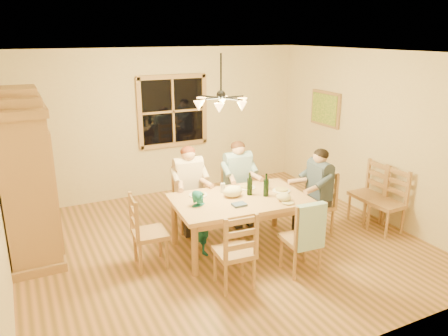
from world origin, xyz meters
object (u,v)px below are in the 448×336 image
chandelier (221,102)px  chair_end_left (150,244)px  dining_table (240,205)px  chair_spare_back (365,204)px  armoire (27,182)px  child (200,225)px  adult_plaid_man (238,172)px  chair_spare_front (386,213)px  adult_woman (189,178)px  chair_near_right (300,249)px  chair_end_right (316,214)px  chair_far_right (238,203)px  wine_bottle_b (266,185)px  chair_near_left (234,263)px  adult_slate_man (319,181)px  wine_bottle_a (250,184)px  chair_far_left (190,211)px

chandelier → chair_end_left: (-1.08, -0.10, -1.77)m
dining_table → chair_spare_back: size_ratio=1.93×
armoire → child: (2.01, -1.09, -0.58)m
armoire → adult_plaid_man: armoire is taller
chair_spare_back → chair_spare_front: bearing=-179.1°
dining_table → adult_woman: 1.00m
chair_near_right → adult_plaid_man: 1.82m
adult_plaid_man → chair_spare_front: bearing=147.3°
chair_end_right → child: (-1.88, 0.09, 0.18)m
dining_table → chair_spare_back: 2.29m
chair_far_right → wine_bottle_b: wine_bottle_b is taller
chair_near_left → adult_plaid_man: (0.94, 1.68, 0.54)m
chair_far_right → chair_spare_back: bearing=157.1°
armoire → adult_slate_man: 4.07m
chair_far_right → chair_near_right: same height
chair_far_right → adult_slate_man: bearing=136.6°
adult_slate_man → wine_bottle_a: (-1.09, 0.14, 0.08)m
chair_far_right → chair_end_left: (-1.69, -0.75, 0.00)m
dining_table → adult_slate_man: (1.28, -0.09, 0.18)m
armoire → chair_near_right: armoire is taller
wine_bottle_b → child: (-0.97, 0.09, -0.45)m
adult_plaid_man → wine_bottle_a: (-0.24, -0.79, 0.08)m
chair_end_right → adult_slate_man: size_ratio=1.13×
wine_bottle_a → child: wine_bottle_a is taller
chandelier → chair_spare_front: bearing=-16.3°
chair_near_right → adult_plaid_man: adult_plaid_man is taller
chandelier → chair_spare_front: size_ratio=0.78×
chair_spare_front → chandelier: bearing=70.7°
armoire → chair_far_left: size_ratio=2.32×
dining_table → chair_end_right: (1.28, -0.09, -0.36)m
armoire → wine_bottle_b: 3.21m
chair_far_right → chair_near_right: (-0.02, -1.74, 0.00)m
chandelier → armoire: size_ratio=0.33×
chair_near_right → chair_end_right: (0.88, 0.81, 0.00)m
chair_near_right → wine_bottle_b: 1.02m
chair_near_left → chair_end_left: 1.19m
chair_near_left → child: size_ratio=1.03×
chair_far_right → child: size_ratio=1.03×
adult_woman → chandelier: bearing=110.2°
dining_table → adult_woman: adult_woman is taller
adult_woman → chair_spare_front: size_ratio=0.88×
chair_end_right → chair_spare_back: size_ratio=1.00×
adult_woman → child: 0.99m
adult_slate_man → adult_woman: bearing=63.4°
armoire → chair_near_left: 2.95m
chair_near_left → chair_spare_front: same height
chair_far_right → chair_spare_back: (1.84, -0.93, 0.00)m
wine_bottle_a → adult_woman: bearing=124.4°
dining_table → wine_bottle_b: 0.46m
chair_near_right → chair_end_right: 1.19m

